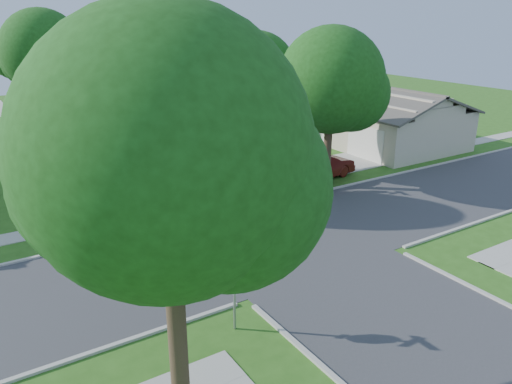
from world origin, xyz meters
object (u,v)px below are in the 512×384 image
at_px(tree_w_far, 17,57).
at_px(tree_ne_corner, 331,85).
at_px(tree_e_mid, 174,53).
at_px(tree_w_mid, 44,55).
at_px(tree_sw_corner, 170,166).
at_px(car_curb_east, 120,107).
at_px(car_driveway, 319,166).
at_px(stop_sign_sw, 234,270).
at_px(house_ne_far, 245,91).
at_px(house_ne_near, 368,120).
at_px(tree_e_near, 257,77).
at_px(stop_sign_ne, 298,153).
at_px(tree_w_near, 93,80).
at_px(tree_e_far, 121,47).
at_px(car_curb_west, 37,105).

xyz_separation_m(tree_w_far, tree_ne_corner, (11.01, -29.80, 0.09)).
height_order(tree_e_mid, tree_w_mid, tree_w_mid).
distance_m(tree_sw_corner, car_curb_east, 39.91).
bearing_deg(car_driveway, tree_e_mid, 0.14).
relative_size(stop_sign_sw, house_ne_far, 0.22).
distance_m(tree_e_mid, house_ne_near, 15.77).
distance_m(tree_e_near, house_ne_near, 12.14).
distance_m(stop_sign_ne, tree_e_near, 5.62).
distance_m(tree_w_near, tree_w_mid, 12.01).
xyz_separation_m(stop_sign_ne, tree_e_mid, (0.06, 16.31, 4.22)).
height_order(tree_w_near, tree_w_mid, tree_w_mid).
distance_m(tree_w_mid, tree_w_far, 13.04).
distance_m(tree_e_near, house_ne_far, 23.30).
bearing_deg(stop_sign_ne, car_driveway, 20.28).
distance_m(tree_sw_corner, tree_ne_corner, 17.78).
bearing_deg(stop_sign_ne, tree_w_mid, 119.80).
bearing_deg(tree_e_near, house_ne_far, 60.65).
height_order(tree_e_far, tree_ne_corner, tree_e_far).
relative_size(stop_sign_ne, car_curb_east, 0.75).
height_order(tree_w_far, house_ne_far, tree_w_far).
height_order(stop_sign_ne, house_ne_near, house_ne_near).
height_order(tree_e_mid, car_curb_east, tree_e_mid).
distance_m(house_ne_far, car_curb_east, 12.98).
bearing_deg(house_ne_near, stop_sign_ne, -150.86).
relative_size(tree_e_far, house_ne_far, 0.64).
bearing_deg(car_curb_west, stop_sign_sw, 84.18).
height_order(stop_sign_sw, car_driveway, stop_sign_sw).
relative_size(tree_e_far, tree_sw_corner, 0.91).
bearing_deg(car_driveway, tree_sw_corner, 123.54).
relative_size(tree_e_near, tree_e_far, 0.95).
relative_size(tree_sw_corner, car_curb_east, 2.42).
height_order(tree_sw_corner, car_driveway, tree_sw_corner).
bearing_deg(house_ne_far, car_driveway, -111.23).
relative_size(stop_sign_ne, house_ne_far, 0.22).
bearing_deg(tree_w_near, stop_sign_ne, -24.74).
bearing_deg(car_driveway, house_ne_near, -66.54).
bearing_deg(house_ne_far, tree_sw_corner, -123.06).
distance_m(stop_sign_sw, house_ne_far, 39.55).
xyz_separation_m(tree_e_mid, tree_w_far, (-9.41, 13.00, -0.75)).
height_order(stop_sign_sw, tree_e_near, tree_e_near).
distance_m(tree_e_mid, tree_w_mid, 9.40).
bearing_deg(car_driveway, stop_sign_sw, 123.81).
xyz_separation_m(tree_w_mid, house_ne_far, (20.63, 7.99, -4.97)).
height_order(tree_e_near, tree_ne_corner, tree_ne_corner).
xyz_separation_m(stop_sign_sw, tree_ne_corner, (11.06, 8.91, 3.56)).
height_order(stop_sign_ne, house_ne_far, house_ne_far).
relative_size(tree_sw_corner, car_driveway, 2.07).
bearing_deg(house_ne_far, tree_e_near, -119.35).
distance_m(tree_e_near, tree_sw_corner, 20.12).
bearing_deg(tree_ne_corner, tree_e_far, 93.09).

